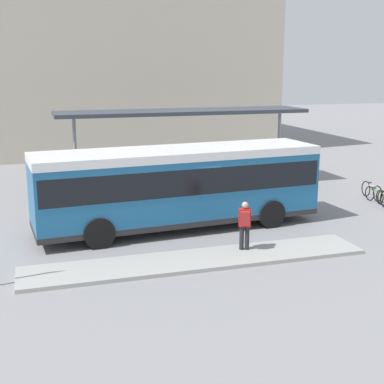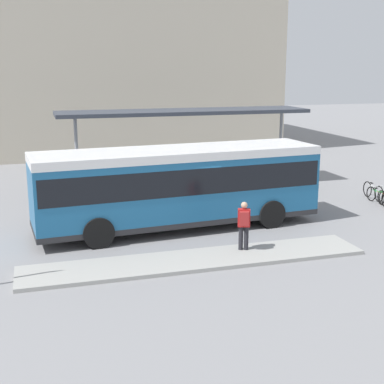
% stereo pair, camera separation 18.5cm
% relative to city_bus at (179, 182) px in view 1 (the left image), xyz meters
% --- Properties ---
extents(ground_plane, '(120.00, 120.00, 0.00)m').
position_rel_city_bus_xyz_m(ground_plane, '(-0.01, -0.00, -1.76)').
color(ground_plane, gray).
extents(curb_island, '(10.76, 1.80, 0.12)m').
position_rel_city_bus_xyz_m(curb_island, '(-0.44, -3.66, -1.70)').
color(curb_island, '#9E9E99').
rests_on(curb_island, ground_plane).
extents(city_bus, '(10.69, 3.35, 3.00)m').
position_rel_city_bus_xyz_m(city_bus, '(0.00, 0.00, 0.00)').
color(city_bus, '#1E6093').
rests_on(city_bus, ground_plane).
extents(pedestrian_waiting, '(0.45, 0.49, 1.59)m').
position_rel_city_bus_xyz_m(pedestrian_waiting, '(1.25, -3.35, -0.72)').
color(pedestrian_waiting, '#232328').
rests_on(pedestrian_waiting, curb_island).
extents(bicycle_green, '(0.48, 1.55, 0.67)m').
position_rel_city_bus_xyz_m(bicycle_green, '(9.43, 1.10, -1.42)').
color(bicycle_green, black).
rests_on(bicycle_green, ground_plane).
extents(bicycle_white, '(0.48, 1.73, 0.75)m').
position_rel_city_bus_xyz_m(bicycle_white, '(9.69, 1.79, -1.38)').
color(bicycle_white, black).
rests_on(bicycle_white, ground_plane).
extents(station_shelter, '(12.44, 2.65, 3.85)m').
position_rel_city_bus_xyz_m(station_shelter, '(2.18, 6.91, 1.94)').
color(station_shelter, '#383D47').
rests_on(station_shelter, ground_plane).
extents(potted_planter_near_shelter, '(0.76, 0.76, 1.13)m').
position_rel_city_bus_xyz_m(potted_planter_near_shelter, '(7.27, 4.49, -1.17)').
color(potted_planter_near_shelter, slate).
rests_on(potted_planter_near_shelter, ground_plane).
extents(potted_planter_far_side, '(0.72, 0.72, 1.19)m').
position_rel_city_bus_xyz_m(potted_planter_far_side, '(-0.22, 4.82, -1.13)').
color(potted_planter_far_side, slate).
rests_on(potted_planter_far_side, ground_plane).
extents(station_building, '(28.02, 15.90, 12.18)m').
position_rel_city_bus_xyz_m(station_building, '(-1.86, 24.04, 4.33)').
color(station_building, '#BCB29E').
rests_on(station_building, ground_plane).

